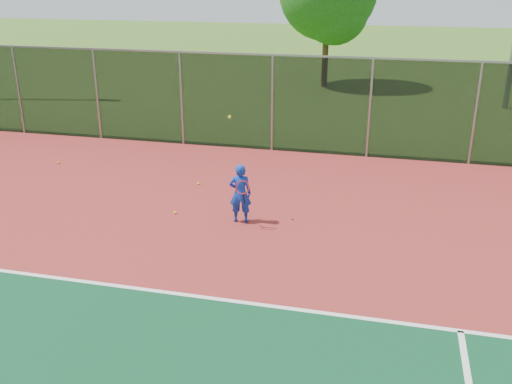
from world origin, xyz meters
TOP-DOWN VIEW (x-y plane):
  - court_apron at (0.00, 2.00)m, footprint 30.00×20.00m
  - fence_back at (0.00, 12.00)m, footprint 30.00×0.06m
  - tennis_player at (-2.51, 6.33)m, footprint 0.59×0.62m
  - practice_ball_1 at (-8.88, 9.13)m, footprint 0.07×0.07m
  - practice_ball_4 at (-4.12, 6.38)m, footprint 0.07×0.07m
  - practice_ball_5 at (-4.23, 8.38)m, footprint 0.07×0.07m

SIDE VIEW (x-z plane):
  - court_apron at x=0.00m, z-range 0.00..0.02m
  - practice_ball_1 at x=-8.88m, z-range 0.02..0.09m
  - practice_ball_4 at x=-4.12m, z-range 0.02..0.09m
  - practice_ball_5 at x=-4.23m, z-range 0.02..0.09m
  - tennis_player at x=-2.51m, z-range -0.51..1.93m
  - fence_back at x=0.00m, z-range 0.05..3.08m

